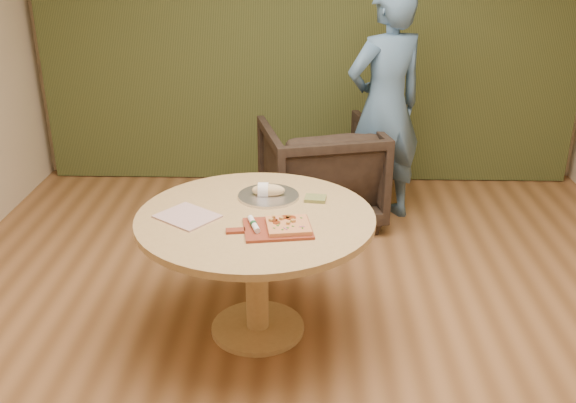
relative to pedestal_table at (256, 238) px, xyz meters
The scene contains 12 objects.
room_shell 0.91m from the pedestal_table, 50.11° to the right, with size 5.04×6.04×2.84m.
curtain 2.68m from the pedestal_table, 83.39° to the left, with size 4.80×0.14×2.78m, color #323C1B.
pedestal_table is the anchor object (origin of this frame).
pizza_paddle 0.27m from the pedestal_table, 57.23° to the right, with size 0.46×0.33×0.01m.
flatbread_pizza 0.31m from the pedestal_table, 44.90° to the right, with size 0.25×0.25×0.04m.
cutlery_roll 0.25m from the pedestal_table, 88.25° to the right, with size 0.08×0.20×0.03m.
newspaper 0.40m from the pedestal_table, behind, with size 0.30×0.25×0.01m, color white.
serving_tray 0.30m from the pedestal_table, 77.24° to the left, with size 0.36×0.36×0.02m.
bread_roll 0.32m from the pedestal_table, 79.16° to the left, with size 0.19×0.09×0.09m.
green_packet 0.42m from the pedestal_table, 33.13° to the left, with size 0.12×0.10×0.02m, color #56612C.
armchair 1.63m from the pedestal_table, 76.04° to the left, with size 0.87×0.82×0.90m, color black.
person_standing 1.89m from the pedestal_table, 61.80° to the left, with size 0.68×0.44×1.85m, color #466B91.
Camera 1 is at (-0.02, -2.84, 2.21)m, focal length 40.00 mm.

